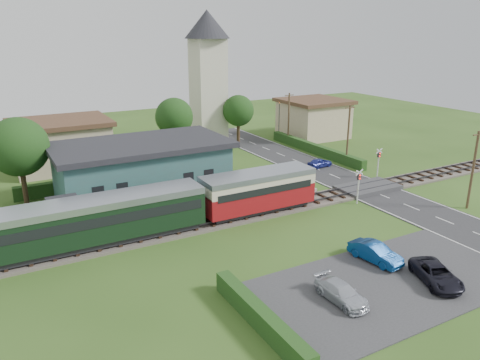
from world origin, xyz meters
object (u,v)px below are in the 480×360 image
station_building (142,169)px  crossing_signal_far (379,159)px  crossing_signal_near (359,181)px  car_park_dark (436,274)px  house_east (313,118)px  car_park_blue (375,253)px  train (49,229)px  house_west (61,144)px  church_tower (208,68)px  pedestrian_far (112,209)px  car_on_road (320,163)px  equipment_hut (65,215)px  pedestrian_near (246,188)px  car_park_silver (341,293)px

station_building → crossing_signal_far: (23.60, -6.60, -0.55)m
crossing_signal_near → car_park_dark: size_ratio=0.79×
station_building → house_east: size_ratio=1.82×
crossing_signal_near → car_park_blue: bearing=-126.5°
train → house_west: (4.53, 23.00, 0.61)m
church_tower → pedestrian_far: bearing=-130.8°
house_west → pedestrian_far: (0.63, -19.44, -1.38)m
crossing_signal_near → crossing_signal_far: size_ratio=1.00×
station_building → car_on_road: station_building is taller
equipment_hut → pedestrian_far: size_ratio=1.32×
church_tower → house_west: size_ratio=1.63×
house_west → car_park_blue: 37.55m
equipment_hut → car_park_blue: (17.67, -14.70, -1.03)m
house_west → house_east: 35.01m
crossing_signal_far → car_park_dark: size_ratio=0.79×
equipment_hut → pedestrian_near: size_ratio=1.31×
house_west → pedestrian_near: size_ratio=5.55×
house_west → car_park_silver: size_ratio=2.88×
equipment_hut → car_on_road: equipment_hut is taller
car_park_silver → pedestrian_far: 19.79m
house_east → car_park_blue: size_ratio=2.27×
car_on_road → car_park_dark: car_park_dark is taller
house_east → car_park_blue: 39.24m
equipment_hut → crossing_signal_near: size_ratio=0.78×
house_west → car_on_road: size_ratio=3.48×
pedestrian_near → car_on_road: bearing=-171.0°
equipment_hut → car_on_road: 29.25m
train → car_park_dark: bearing=-37.0°
car_park_silver → pedestrian_far: bearing=114.5°
crossing_signal_far → pedestrian_far: bearing=177.6°
church_tower → car_park_silver: 42.65m
crossing_signal_near → crossing_signal_far: bearing=33.7°
house_west → crossing_signal_near: size_ratio=3.30×
car_park_dark → car_park_silver: bearing=-169.5°
station_building → church_tower: 23.89m
car_park_silver → equipment_hut: bearing=123.7°
house_west → car_park_blue: house_west is taller
train → house_west: house_west is taller
equipment_hut → house_west: 20.05m
train → house_east: bearing=29.1°
train → crossing_signal_near: bearing=-5.3°
car_on_road → pedestrian_far: bearing=94.4°
station_building → crossing_signal_near: station_building is taller
house_west → house_east: bearing=-1.6°
church_tower → house_east: size_ratio=2.00×
car_park_blue → crossing_signal_far: bearing=36.8°
station_building → car_park_dark: station_building is taller
church_tower → pedestrian_far: church_tower is taller
crossing_signal_far → train: bearing=-175.9°
equipment_hut → crossing_signal_far: crossing_signal_far is taller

